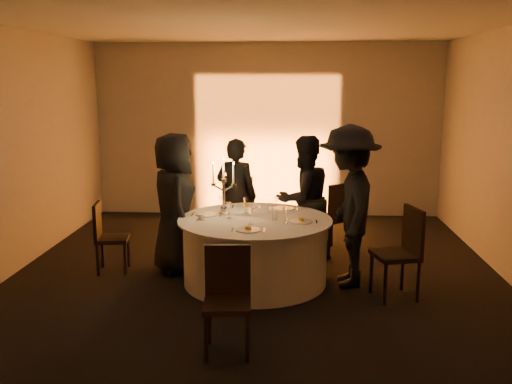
# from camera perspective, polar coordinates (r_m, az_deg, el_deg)

# --- Properties ---
(floor) EXTENTS (7.00, 7.00, 0.00)m
(floor) POSITION_cam_1_polar(r_m,az_deg,el_deg) (6.87, -0.10, -8.95)
(floor) COLOR black
(floor) RESTS_ON ground
(ceiling) EXTENTS (7.00, 7.00, 0.00)m
(ceiling) POSITION_cam_1_polar(r_m,az_deg,el_deg) (6.49, -0.11, 16.80)
(ceiling) COLOR silver
(ceiling) RESTS_ON wall_back
(wall_back) EXTENTS (7.00, 0.00, 7.00)m
(wall_back) POSITION_cam_1_polar(r_m,az_deg,el_deg) (9.99, 1.13, 6.19)
(wall_back) COLOR #B0AAA3
(wall_back) RESTS_ON floor
(wall_front) EXTENTS (7.00, 0.00, 7.00)m
(wall_front) POSITION_cam_1_polar(r_m,az_deg,el_deg) (3.09, -4.11, -5.03)
(wall_front) COLOR #B0AAA3
(wall_front) RESTS_ON floor
(wall_left) EXTENTS (0.00, 7.00, 7.00)m
(wall_left) POSITION_cam_1_polar(r_m,az_deg,el_deg) (7.33, -24.25, 3.42)
(wall_left) COLOR #B0AAA3
(wall_left) RESTS_ON floor
(uplighter_fixture) EXTENTS (0.25, 0.12, 0.10)m
(uplighter_fixture) POSITION_cam_1_polar(r_m,az_deg,el_deg) (9.92, 1.03, -2.33)
(uplighter_fixture) COLOR black
(uplighter_fixture) RESTS_ON floor
(banquet_table) EXTENTS (1.80, 1.80, 0.77)m
(banquet_table) POSITION_cam_1_polar(r_m,az_deg,el_deg) (6.75, -0.10, -5.88)
(banquet_table) COLOR black
(banquet_table) RESTS_ON floor
(chair_left) EXTENTS (0.44, 0.44, 0.88)m
(chair_left) POSITION_cam_1_polar(r_m,az_deg,el_deg) (7.32, -14.74, -4.03)
(chair_left) COLOR black
(chair_left) RESTS_ON floor
(chair_back_left) EXTENTS (0.52, 0.52, 1.02)m
(chair_back_left) POSITION_cam_1_polar(r_m,az_deg,el_deg) (8.30, -1.65, -1.30)
(chair_back_left) COLOR black
(chair_back_left) RESTS_ON floor
(chair_back_right) EXTENTS (0.61, 0.61, 0.99)m
(chair_back_right) POSITION_cam_1_polar(r_m,az_deg,el_deg) (7.90, 7.91, -2.15)
(chair_back_right) COLOR black
(chair_back_right) RESTS_ON floor
(chair_right) EXTENTS (0.54, 0.54, 1.01)m
(chair_right) POSITION_cam_1_polar(r_m,az_deg,el_deg) (6.43, 14.46, -5.38)
(chair_right) COLOR black
(chair_right) RESTS_ON floor
(chair_front) EXTENTS (0.44, 0.44, 0.93)m
(chair_front) POSITION_cam_1_polar(r_m,az_deg,el_deg) (5.08, -2.87, -10.05)
(chair_front) COLOR black
(chair_front) RESTS_ON floor
(guest_left) EXTENTS (0.80, 0.98, 1.74)m
(guest_left) POSITION_cam_1_polar(r_m,az_deg,el_deg) (7.09, -8.16, -1.12)
(guest_left) COLOR black
(guest_left) RESTS_ON floor
(guest_back_left) EXTENTS (0.66, 0.52, 1.59)m
(guest_back_left) POSITION_cam_1_polar(r_m,az_deg,el_deg) (7.83, -1.98, -0.40)
(guest_back_left) COLOR black
(guest_back_left) RESTS_ON floor
(guest_back_right) EXTENTS (1.02, 0.97, 1.66)m
(guest_back_right) POSITION_cam_1_polar(r_m,az_deg,el_deg) (7.48, 4.80, -0.71)
(guest_back_right) COLOR black
(guest_back_right) RESTS_ON floor
(guest_right) EXTENTS (0.70, 1.21, 1.87)m
(guest_right) POSITION_cam_1_polar(r_m,az_deg,el_deg) (6.63, 9.24, -1.41)
(guest_right) COLOR black
(guest_right) RESTS_ON floor
(plate_left) EXTENTS (0.36, 0.26, 0.01)m
(plate_left) POSITION_cam_1_polar(r_m,az_deg,el_deg) (6.85, -4.96, -2.26)
(plate_left) COLOR white
(plate_left) RESTS_ON banquet_table
(plate_back_left) EXTENTS (0.36, 0.27, 0.08)m
(plate_back_left) POSITION_cam_1_polar(r_m,az_deg,el_deg) (7.25, -0.99, -1.39)
(plate_back_left) COLOR white
(plate_back_left) RESTS_ON banquet_table
(plate_back_right) EXTENTS (0.35, 0.26, 0.01)m
(plate_back_right) POSITION_cam_1_polar(r_m,az_deg,el_deg) (7.15, 2.79, -1.66)
(plate_back_right) COLOR white
(plate_back_right) RESTS_ON banquet_table
(plate_right) EXTENTS (0.36, 0.26, 0.08)m
(plate_right) POSITION_cam_1_polar(r_m,az_deg,el_deg) (6.51, 4.57, -2.86)
(plate_right) COLOR white
(plate_right) RESTS_ON banquet_table
(plate_front) EXTENTS (0.36, 0.27, 0.08)m
(plate_front) POSITION_cam_1_polar(r_m,az_deg,el_deg) (6.13, -0.79, -3.72)
(plate_front) COLOR white
(plate_front) RESTS_ON banquet_table
(coffee_cup) EXTENTS (0.11, 0.11, 0.07)m
(coffee_cup) POSITION_cam_1_polar(r_m,az_deg,el_deg) (6.62, -5.56, -2.55)
(coffee_cup) COLOR white
(coffee_cup) RESTS_ON banquet_table
(candelabra) EXTENTS (0.30, 0.14, 0.71)m
(candelabra) POSITION_cam_1_polar(r_m,az_deg,el_deg) (6.81, -3.25, -0.26)
(candelabra) COLOR white
(candelabra) RESTS_ON banquet_table
(wine_glass_a) EXTENTS (0.07, 0.07, 0.19)m
(wine_glass_a) POSITION_cam_1_polar(r_m,az_deg,el_deg) (6.40, 2.99, -1.98)
(wine_glass_a) COLOR silver
(wine_glass_a) RESTS_ON banquet_table
(wine_glass_b) EXTENTS (0.07, 0.07, 0.19)m
(wine_glass_b) POSITION_cam_1_polar(r_m,az_deg,el_deg) (6.68, -2.74, -1.44)
(wine_glass_b) COLOR silver
(wine_glass_b) RESTS_ON banquet_table
(wine_glass_c) EXTENTS (0.07, 0.07, 0.19)m
(wine_glass_c) POSITION_cam_1_polar(r_m,az_deg,el_deg) (6.94, 2.07, -0.96)
(wine_glass_c) COLOR silver
(wine_glass_c) RESTS_ON banquet_table
(wine_glass_d) EXTENTS (0.07, 0.07, 0.19)m
(wine_glass_d) POSITION_cam_1_polar(r_m,az_deg,el_deg) (7.00, -3.54, -0.86)
(wine_glass_d) COLOR silver
(wine_glass_d) RESTS_ON banquet_table
(wine_glass_e) EXTENTS (0.07, 0.07, 0.19)m
(wine_glass_e) POSITION_cam_1_polar(r_m,az_deg,el_deg) (6.35, -0.55, -2.08)
(wine_glass_e) COLOR silver
(wine_glass_e) RESTS_ON banquet_table
(wine_glass_f) EXTENTS (0.07, 0.07, 0.19)m
(wine_glass_f) POSITION_cam_1_polar(r_m,az_deg,el_deg) (6.90, -1.05, -1.02)
(wine_glass_f) COLOR silver
(wine_glass_f) RESTS_ON banquet_table
(tumbler_a) EXTENTS (0.07, 0.07, 0.09)m
(tumbler_a) POSITION_cam_1_polar(r_m,az_deg,el_deg) (6.61, 1.88, -2.39)
(tumbler_a) COLOR silver
(tumbler_a) RESTS_ON banquet_table
(tumbler_b) EXTENTS (0.07, 0.07, 0.09)m
(tumbler_b) POSITION_cam_1_polar(r_m,az_deg,el_deg) (6.91, 1.49, -1.78)
(tumbler_b) COLOR silver
(tumbler_b) RESTS_ON banquet_table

